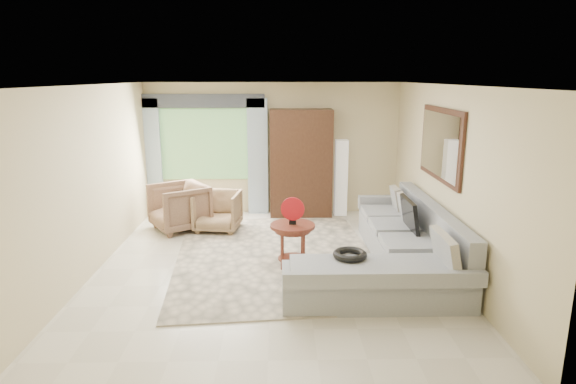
{
  "coord_description": "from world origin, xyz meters",
  "views": [
    {
      "loc": [
        0.11,
        -6.54,
        2.72
      ],
      "look_at": [
        0.25,
        0.35,
        1.05
      ],
      "focal_mm": 30.0,
      "sensor_mm": 36.0,
      "label": 1
    }
  ],
  "objects_px": {
    "armchair_right": "(218,211)",
    "floor_lamp": "(341,178)",
    "armoire": "(301,163)",
    "sectional_sofa": "(397,253)",
    "armchair_left": "(179,207)",
    "potted_plant": "(153,202)",
    "tv_screen": "(410,215)",
    "coffee_table": "(293,245)"
  },
  "relations": [
    {
      "from": "armchair_right",
      "to": "potted_plant",
      "type": "distance_m",
      "value": 1.78
    },
    {
      "from": "sectional_sofa",
      "to": "armoire",
      "type": "distance_m",
      "value": 3.24
    },
    {
      "from": "tv_screen",
      "to": "coffee_table",
      "type": "relative_size",
      "value": 1.15
    },
    {
      "from": "armoire",
      "to": "floor_lamp",
      "type": "distance_m",
      "value": 0.86
    },
    {
      "from": "sectional_sofa",
      "to": "potted_plant",
      "type": "relative_size",
      "value": 7.03
    },
    {
      "from": "armchair_right",
      "to": "floor_lamp",
      "type": "height_order",
      "value": "floor_lamp"
    },
    {
      "from": "armchair_right",
      "to": "floor_lamp",
      "type": "relative_size",
      "value": 0.52
    },
    {
      "from": "coffee_table",
      "to": "armchair_right",
      "type": "relative_size",
      "value": 0.83
    },
    {
      "from": "sectional_sofa",
      "to": "coffee_table",
      "type": "xyz_separation_m",
      "value": [
        -1.47,
        0.22,
        0.06
      ]
    },
    {
      "from": "tv_screen",
      "to": "floor_lamp",
      "type": "relative_size",
      "value": 0.49
    },
    {
      "from": "potted_plant",
      "to": "floor_lamp",
      "type": "distance_m",
      "value": 3.79
    },
    {
      "from": "armchair_right",
      "to": "armoire",
      "type": "height_order",
      "value": "armoire"
    },
    {
      "from": "armoire",
      "to": "armchair_right",
      "type": "bearing_deg",
      "value": -148.36
    },
    {
      "from": "sectional_sofa",
      "to": "armoire",
      "type": "xyz_separation_m",
      "value": [
        -1.23,
        2.9,
        0.77
      ]
    },
    {
      "from": "armchair_right",
      "to": "floor_lamp",
      "type": "bearing_deg",
      "value": 30.69
    },
    {
      "from": "coffee_table",
      "to": "tv_screen",
      "type": "bearing_deg",
      "value": 6.82
    },
    {
      "from": "sectional_sofa",
      "to": "armchair_right",
      "type": "distance_m",
      "value": 3.39
    },
    {
      "from": "tv_screen",
      "to": "armchair_right",
      "type": "bearing_deg",
      "value": 153.36
    },
    {
      "from": "armoire",
      "to": "floor_lamp",
      "type": "xyz_separation_m",
      "value": [
        0.8,
        0.06,
        -0.3
      ]
    },
    {
      "from": "sectional_sofa",
      "to": "potted_plant",
      "type": "distance_m",
      "value": 5.16
    },
    {
      "from": "sectional_sofa",
      "to": "armoire",
      "type": "height_order",
      "value": "armoire"
    },
    {
      "from": "armchair_right",
      "to": "potted_plant",
      "type": "height_order",
      "value": "armchair_right"
    },
    {
      "from": "coffee_table",
      "to": "armoire",
      "type": "bearing_deg",
      "value": 84.87
    },
    {
      "from": "floor_lamp",
      "to": "sectional_sofa",
      "type": "bearing_deg",
      "value": -81.67
    },
    {
      "from": "sectional_sofa",
      "to": "armchair_left",
      "type": "relative_size",
      "value": 3.74
    },
    {
      "from": "sectional_sofa",
      "to": "armchair_left",
      "type": "bearing_deg",
      "value": 149.76
    },
    {
      "from": "tv_screen",
      "to": "floor_lamp",
      "type": "xyz_separation_m",
      "value": [
        -0.7,
        2.53,
        0.03
      ]
    },
    {
      "from": "armoire",
      "to": "armchair_left",
      "type": "bearing_deg",
      "value": -158.55
    },
    {
      "from": "armchair_right",
      "to": "armoire",
      "type": "bearing_deg",
      "value": 39.03
    },
    {
      "from": "armchair_left",
      "to": "armchair_right",
      "type": "bearing_deg",
      "value": 51.46
    },
    {
      "from": "armoire",
      "to": "floor_lamp",
      "type": "relative_size",
      "value": 1.4
    },
    {
      "from": "tv_screen",
      "to": "armoire",
      "type": "bearing_deg",
      "value": 121.3
    },
    {
      "from": "tv_screen",
      "to": "armchair_left",
      "type": "distance_m",
      "value": 4.07
    },
    {
      "from": "sectional_sofa",
      "to": "armchair_left",
      "type": "height_order",
      "value": "sectional_sofa"
    },
    {
      "from": "sectional_sofa",
      "to": "floor_lamp",
      "type": "distance_m",
      "value": 3.03
    },
    {
      "from": "coffee_table",
      "to": "armoire",
      "type": "distance_m",
      "value": 2.78
    },
    {
      "from": "tv_screen",
      "to": "coffee_table",
      "type": "height_order",
      "value": "tv_screen"
    },
    {
      "from": "armchair_left",
      "to": "potted_plant",
      "type": "distance_m",
      "value": 1.24
    },
    {
      "from": "tv_screen",
      "to": "armchair_right",
      "type": "relative_size",
      "value": 0.95
    },
    {
      "from": "potted_plant",
      "to": "armoire",
      "type": "relative_size",
      "value": 0.23
    },
    {
      "from": "potted_plant",
      "to": "armoire",
      "type": "height_order",
      "value": "armoire"
    },
    {
      "from": "tv_screen",
      "to": "coffee_table",
      "type": "xyz_separation_m",
      "value": [
        -1.74,
        -0.21,
        -0.38
      ]
    }
  ]
}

